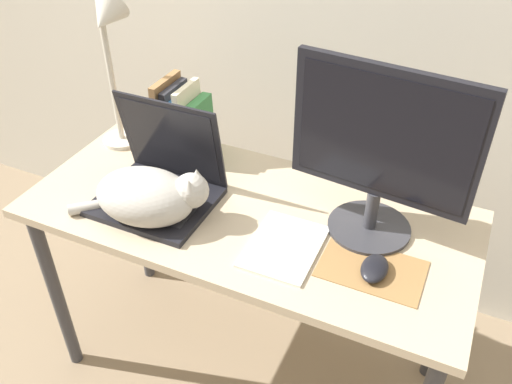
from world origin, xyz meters
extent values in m
cube|color=tan|center=(0.00, 0.29, 0.72)|extent=(1.30, 0.59, 0.03)
cylinder|color=#38383D|center=(-0.60, 0.05, 0.35)|extent=(0.04, 0.04, 0.71)
cylinder|color=#38383D|center=(-0.60, 0.54, 0.35)|extent=(0.04, 0.04, 0.71)
cylinder|color=#38383D|center=(0.60, 0.54, 0.35)|extent=(0.04, 0.04, 0.71)
cube|color=black|center=(-0.26, 0.21, 0.74)|extent=(0.33, 0.28, 0.02)
cube|color=#28282D|center=(-0.26, 0.20, 0.75)|extent=(0.27, 0.14, 0.00)
cube|color=black|center=(-0.26, 0.32, 0.89)|extent=(0.33, 0.06, 0.27)
cube|color=black|center=(-0.26, 0.32, 0.89)|extent=(0.30, 0.05, 0.24)
ellipsoid|color=#B2ADA3|center=(-0.24, 0.15, 0.81)|extent=(0.31, 0.23, 0.15)
sphere|color=#B2ADA3|center=(-0.12, 0.19, 0.84)|extent=(0.10, 0.10, 0.10)
cone|color=#B2ADA3|center=(-0.12, 0.22, 0.87)|extent=(0.04, 0.04, 0.03)
cone|color=#B2ADA3|center=(-0.11, 0.17, 0.87)|extent=(0.04, 0.04, 0.03)
cylinder|color=#B2ADA3|center=(-0.40, 0.11, 0.75)|extent=(0.13, 0.12, 0.03)
cylinder|color=#333338|center=(0.34, 0.36, 0.74)|extent=(0.23, 0.23, 0.01)
cylinder|color=#333338|center=(0.34, 0.36, 0.80)|extent=(0.04, 0.04, 0.11)
cube|color=black|center=(0.34, 0.36, 1.04)|extent=(0.48, 0.07, 0.35)
cube|color=black|center=(0.34, 0.35, 1.04)|extent=(0.44, 0.05, 0.31)
cube|color=olive|center=(0.39, 0.21, 0.74)|extent=(0.26, 0.17, 0.00)
ellipsoid|color=black|center=(0.40, 0.20, 0.75)|extent=(0.07, 0.11, 0.03)
cube|color=olive|center=(-0.38, 0.49, 0.86)|extent=(0.03, 0.15, 0.25)
cube|color=#232328|center=(-0.35, 0.49, 0.85)|extent=(0.03, 0.14, 0.24)
cube|color=#285B93|center=(-0.32, 0.49, 0.84)|extent=(0.03, 0.17, 0.21)
cube|color=beige|center=(-0.30, 0.49, 0.86)|extent=(0.03, 0.14, 0.25)
cube|color=#387A42|center=(-0.27, 0.49, 0.83)|extent=(0.04, 0.15, 0.20)
cylinder|color=beige|center=(-0.56, 0.46, 0.74)|extent=(0.13, 0.13, 0.01)
cylinder|color=beige|center=(-0.56, 0.46, 0.97)|extent=(0.02, 0.02, 0.44)
cone|color=beige|center=(-0.51, 0.42, 1.19)|extent=(0.11, 0.13, 0.14)
cube|color=silver|center=(0.16, 0.19, 0.74)|extent=(0.18, 0.24, 0.01)
camera|label=1|loc=(0.53, -0.80, 1.72)|focal=38.00mm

